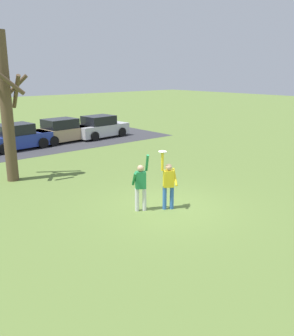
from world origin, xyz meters
The scene contains 8 objects.
ground_plane centered at (0.00, 0.00, 0.00)m, with size 120.00×120.00×0.00m, color olive.
person_catcher centered at (-0.08, -0.15, 0.98)m, with size 0.58×0.53×2.08m.
person_defender centered at (-0.92, 0.36, 0.98)m, with size 0.65×0.62×2.04m.
frisbee_disc centered at (-0.27, -0.04, 2.09)m, with size 0.28×0.28×0.02m, color white.
parked_car_blue centered at (-0.06, 13.40, 0.73)m, with size 4.23×2.29×1.59m.
parked_car_tan centered at (3.28, 13.77, 0.73)m, with size 4.23×2.29×1.59m.
parked_car_silver centered at (6.26, 13.51, 0.73)m, with size 4.23×2.29×1.59m.
bare_tree_tall centered at (-2.85, 6.93, 3.30)m, with size 1.98×2.00×6.37m.
Camera 1 is at (-8.63, -8.83, 4.75)m, focal length 39.04 mm.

